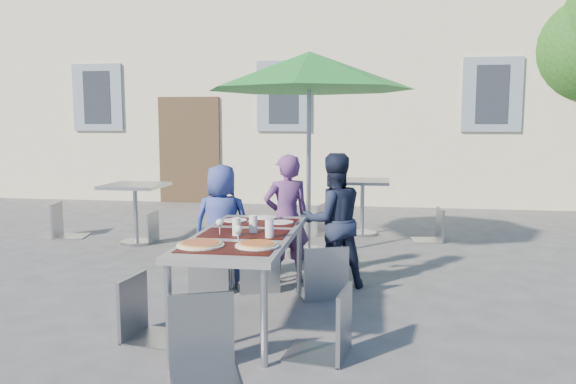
% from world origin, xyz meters
% --- Properties ---
extents(ground, '(90.00, 90.00, 0.00)m').
position_xyz_m(ground, '(0.00, 0.00, 0.00)').
color(ground, '#464749').
rests_on(ground, ground).
extents(building, '(13.60, 8.20, 11.10)m').
position_xyz_m(building, '(-0.00, 11.50, 4.85)').
color(building, beige).
rests_on(building, ground).
extents(dining_table, '(0.80, 1.85, 0.76)m').
position_xyz_m(dining_table, '(0.80, 0.71, 0.70)').
color(dining_table, '#4D4E53').
rests_on(dining_table, ground).
extents(pizza_near_left, '(0.36, 0.36, 0.03)m').
position_xyz_m(pizza_near_left, '(0.58, 0.19, 0.77)').
color(pizza_near_left, white).
rests_on(pizza_near_left, dining_table).
extents(pizza_near_right, '(0.33, 0.33, 0.03)m').
position_xyz_m(pizza_near_right, '(1.00, 0.24, 0.77)').
color(pizza_near_right, white).
rests_on(pizza_near_right, dining_table).
extents(glassware, '(0.50, 0.43, 0.15)m').
position_xyz_m(glassware, '(0.85, 0.62, 0.83)').
color(glassware, silver).
rests_on(glassware, dining_table).
extents(place_settings, '(0.71, 0.44, 0.01)m').
position_xyz_m(place_settings, '(0.81, 1.33, 0.76)').
color(place_settings, white).
rests_on(place_settings, dining_table).
extents(child_0, '(0.62, 0.42, 1.25)m').
position_xyz_m(child_0, '(0.29, 1.81, 0.62)').
color(child_0, '#32418B').
rests_on(child_0, ground).
extents(child_1, '(0.58, 0.50, 1.35)m').
position_xyz_m(child_1, '(0.96, 1.92, 0.67)').
color(child_1, '#5A346B').
rests_on(child_1, ground).
extents(child_2, '(0.77, 0.63, 1.37)m').
position_xyz_m(child_2, '(1.45, 1.82, 0.69)').
color(child_2, '#181F35').
rests_on(child_2, ground).
extents(chair_0, '(0.43, 0.43, 0.94)m').
position_xyz_m(chair_0, '(0.27, 1.50, 0.55)').
color(chair_0, gray).
rests_on(chair_0, ground).
extents(chair_1, '(0.52, 0.52, 0.90)m').
position_xyz_m(chair_1, '(0.73, 1.56, 0.53)').
color(chair_1, '#8F959A').
rests_on(chair_1, ground).
extents(chair_2, '(0.56, 0.56, 0.97)m').
position_xyz_m(chair_2, '(1.39, 1.45, 0.57)').
color(chair_2, gray).
rests_on(chair_2, ground).
extents(chair_3, '(0.46, 0.45, 0.92)m').
position_xyz_m(chair_3, '(0.10, 0.23, 0.54)').
color(chair_3, gray).
rests_on(chair_3, ground).
extents(chair_4, '(0.49, 0.48, 0.96)m').
position_xyz_m(chair_4, '(1.57, 0.10, 0.56)').
color(chair_4, gray).
rests_on(chair_4, ground).
extents(chair_5, '(0.58, 0.58, 1.00)m').
position_xyz_m(chair_5, '(0.76, -0.34, 0.59)').
color(chair_5, gray).
rests_on(chair_5, ground).
extents(patio_umbrella, '(2.51, 2.51, 2.52)m').
position_xyz_m(patio_umbrella, '(1.05, 3.03, 2.26)').
color(patio_umbrella, '#9B9DA3').
rests_on(patio_umbrella, ground).
extents(cafe_table_0, '(0.78, 0.78, 0.83)m').
position_xyz_m(cafe_table_0, '(-1.40, 3.44, 0.60)').
color(cafe_table_0, '#9B9DA3').
rests_on(cafe_table_0, ground).
extents(bg_chair_l_0, '(0.51, 0.51, 0.97)m').
position_xyz_m(bg_chair_l_0, '(-2.65, 3.73, 0.57)').
color(bg_chair_l_0, '#90959C').
rests_on(bg_chair_l_0, ground).
extents(bg_chair_r_0, '(0.38, 0.38, 0.84)m').
position_xyz_m(bg_chair_r_0, '(-1.29, 3.55, 0.49)').
color(bg_chair_r_0, gray).
rests_on(bg_chair_r_0, ground).
extents(cafe_table_1, '(0.77, 0.77, 0.83)m').
position_xyz_m(cafe_table_1, '(1.67, 4.58, 0.60)').
color(cafe_table_1, '#9B9DA3').
rests_on(cafe_table_1, ground).
extents(bg_chair_l_1, '(0.47, 0.47, 0.88)m').
position_xyz_m(bg_chair_l_1, '(1.15, 4.45, 0.51)').
color(bg_chair_l_1, gray).
rests_on(bg_chair_l_1, ground).
extents(bg_chair_r_1, '(0.44, 0.44, 0.89)m').
position_xyz_m(bg_chair_r_1, '(2.68, 4.30, 0.52)').
color(bg_chair_r_1, gray).
rests_on(bg_chair_r_1, ground).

